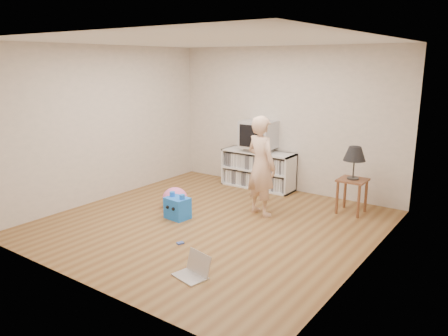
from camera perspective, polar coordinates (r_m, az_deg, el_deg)
The scene contains 13 objects.
ground at distance 6.51m, azimuth -1.64°, elevation -7.21°, with size 4.50×4.50×0.00m, color brown.
walls at distance 6.17m, azimuth -1.72°, elevation 4.14°, with size 4.52×4.52×2.60m.
ceiling at distance 6.09m, azimuth -1.81°, elevation 16.29°, with size 4.50×4.50×0.01m, color white.
media_unit at distance 8.25m, azimuth 4.53°, elevation -0.17°, with size 1.40×0.45×0.70m.
dvd_deck at distance 8.15m, azimuth 4.53°, elevation 2.43°, with size 0.45×0.35×0.07m, color gray.
crt_tv at distance 8.10m, azimuth 4.55°, elevation 4.41°, with size 0.60×0.53×0.50m.
side_table at distance 7.11m, azimuth 16.40°, elevation -2.44°, with size 0.42×0.42×0.55m.
table_lamp at distance 6.98m, azimuth 16.69°, elevation 1.70°, with size 0.34×0.34×0.52m.
person at distance 6.69m, azimuth 4.87°, elevation 0.25°, with size 0.56×0.37×1.55m, color beige.
laptop at distance 5.00m, azimuth -3.90°, elevation -13.13°, with size 0.42×0.37×0.25m.
playing_cards at distance 5.84m, azimuth -5.73°, elevation -9.73°, with size 0.07×0.09×0.02m, color #4057AB.
plush_blue at distance 6.69m, azimuth -6.10°, elevation -5.17°, with size 0.37×0.33×0.40m.
plush_pink at distance 7.15m, azimuth -6.43°, elevation -3.91°, with size 0.40×0.40×0.34m, color pink.
Camera 1 is at (3.68, -4.84, 2.33)m, focal length 35.00 mm.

